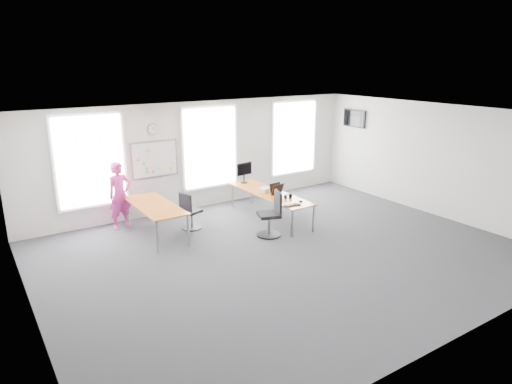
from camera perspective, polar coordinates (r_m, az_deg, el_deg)
floor at (r=10.13m, az=3.58°, el=-7.62°), size 10.00×10.00×0.00m
ceiling at (r=9.33m, az=3.91°, el=9.49°), size 10.00×10.00×0.00m
wall_back at (r=12.94m, az=-7.00°, el=4.58°), size 10.00×0.00×10.00m
wall_front at (r=7.04m, az=23.86°, el=-6.84°), size 10.00×0.00×10.00m
wall_left at (r=7.84m, az=-27.02°, el=-4.92°), size 0.00×10.00×10.00m
wall_right at (r=13.18m, az=21.43°, el=3.77°), size 0.00×10.00×10.00m
window_left at (r=11.88m, az=-20.03°, el=3.65°), size 1.60×0.06×2.20m
window_mid at (r=13.01m, az=-5.79°, el=5.57°), size 1.60×0.06×2.20m
window_right at (r=14.62m, az=4.74°, el=6.78°), size 1.60×0.06×2.20m
desk_right at (r=12.03m, az=1.75°, el=-0.33°), size 0.78×2.91×0.71m
desk_left at (r=11.09m, az=-12.52°, el=-1.90°), size 0.85×2.13×0.78m
chair_right at (r=10.92m, az=1.95°, el=-3.07°), size 0.63×0.63×1.10m
chair_left at (r=11.47m, az=-8.28°, el=-2.64°), size 0.54×0.54×0.94m
person at (r=11.82m, az=-16.65°, el=-0.40°), size 0.69×0.52×1.69m
whiteboard at (r=12.38m, az=-12.55°, el=4.01°), size 1.20×0.03×0.90m
wall_clock at (r=12.24m, az=-12.78°, el=7.67°), size 0.30×0.04×0.30m
tv at (r=14.91m, az=12.19°, el=8.99°), size 0.06×0.90×0.55m
keyboard at (r=11.01m, az=4.55°, el=-1.66°), size 0.43×0.24×0.02m
mouse at (r=11.30m, az=5.62°, el=-1.14°), size 0.10×0.14×0.05m
lens_cap at (r=11.55m, az=4.20°, el=-0.81°), size 0.08×0.08×0.01m
headphones at (r=11.55m, az=4.00°, el=-0.56°), size 0.20×0.11×0.12m
laptop_sleeve at (r=11.85m, az=2.58°, el=0.37°), size 0.38×0.24×0.30m
paper_stack at (r=12.10m, az=1.11°, el=0.28°), size 0.39×0.34×0.11m
monitor at (r=12.91m, az=-1.50°, el=2.65°), size 0.53×0.21×0.58m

